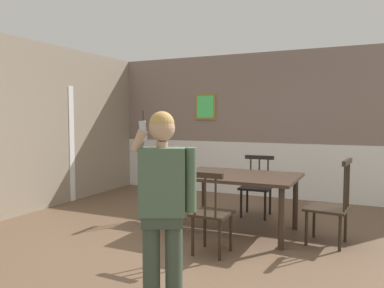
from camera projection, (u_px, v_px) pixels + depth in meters
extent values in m
plane|color=brown|center=(205.00, 246.00, 4.54)|extent=(7.11, 7.11, 0.00)
cube|color=gray|center=(270.00, 98.00, 7.27)|extent=(6.47, 0.12, 1.72)
cube|color=white|center=(269.00, 170.00, 7.38)|extent=(6.47, 0.14, 1.05)
cube|color=white|center=(269.00, 143.00, 7.31)|extent=(6.47, 0.05, 0.06)
cube|color=olive|center=(206.00, 107.00, 7.76)|extent=(0.44, 0.03, 0.52)
cube|color=#50E570|center=(205.00, 107.00, 7.75)|extent=(0.36, 0.01, 0.44)
cube|color=gray|center=(10.00, 127.00, 5.80)|extent=(0.12, 6.33, 2.77)
cube|color=white|center=(71.00, 144.00, 6.95)|extent=(0.06, 0.12, 2.10)
cube|color=#38281E|center=(238.00, 176.00, 5.06)|extent=(1.57, 1.11, 0.04)
cylinder|color=#38281E|center=(177.00, 207.00, 4.97)|extent=(0.07, 0.07, 0.73)
cylinder|color=#38281E|center=(281.00, 219.00, 4.39)|extent=(0.07, 0.07, 0.73)
cylinder|color=#38281E|center=(204.00, 194.00, 5.78)|extent=(0.07, 0.07, 0.73)
cylinder|color=#38281E|center=(295.00, 203.00, 5.20)|extent=(0.07, 0.07, 0.73)
cube|color=black|center=(256.00, 188.00, 5.89)|extent=(0.48, 0.48, 0.03)
cube|color=black|center=(259.00, 157.00, 6.06)|extent=(0.46, 0.06, 0.06)
cylinder|color=black|center=(268.00, 171.00, 6.02)|extent=(0.02, 0.02, 0.47)
cylinder|color=black|center=(259.00, 170.00, 6.07)|extent=(0.02, 0.02, 0.47)
cylinder|color=black|center=(251.00, 170.00, 6.12)|extent=(0.02, 0.02, 0.47)
cylinder|color=black|center=(265.00, 206.00, 5.67)|extent=(0.04, 0.04, 0.43)
cylinder|color=black|center=(241.00, 204.00, 5.81)|extent=(0.04, 0.04, 0.43)
cylinder|color=black|center=(270.00, 201.00, 6.01)|extent=(0.04, 0.04, 0.43)
cylinder|color=black|center=(247.00, 199.00, 6.15)|extent=(0.04, 0.04, 0.43)
cube|color=#2D2319|center=(212.00, 213.00, 4.27)|extent=(0.42, 0.42, 0.03)
cube|color=#2D2319|center=(205.00, 175.00, 4.07)|extent=(0.41, 0.05, 0.06)
cylinder|color=#2D2319|center=(195.00, 193.00, 4.14)|extent=(0.02, 0.02, 0.47)
cylinder|color=#2D2319|center=(205.00, 194.00, 4.09)|extent=(0.02, 0.02, 0.47)
cylinder|color=#2D2319|center=(216.00, 195.00, 4.03)|extent=(0.02, 0.02, 0.47)
cylinder|color=#2D2319|center=(205.00, 228.00, 4.51)|extent=(0.04, 0.04, 0.44)
cylinder|color=#2D2319|center=(231.00, 232.00, 4.36)|extent=(0.04, 0.04, 0.44)
cylinder|color=#2D2319|center=(192.00, 236.00, 4.22)|extent=(0.04, 0.04, 0.44)
cylinder|color=#2D2319|center=(220.00, 240.00, 4.07)|extent=(0.04, 0.04, 0.44)
cube|color=black|center=(164.00, 192.00, 5.56)|extent=(0.44, 0.44, 0.03)
cube|color=black|center=(152.00, 159.00, 5.62)|extent=(0.05, 0.43, 0.06)
cylinder|color=black|center=(157.00, 172.00, 5.75)|extent=(0.02, 0.02, 0.49)
cylinder|color=black|center=(152.00, 173.00, 5.63)|extent=(0.02, 0.02, 0.49)
cylinder|color=black|center=(147.00, 174.00, 5.52)|extent=(0.02, 0.02, 0.49)
cylinder|color=black|center=(179.00, 206.00, 5.66)|extent=(0.04, 0.04, 0.43)
cylinder|color=black|center=(168.00, 211.00, 5.35)|extent=(0.04, 0.04, 0.43)
cylinder|color=black|center=(160.00, 204.00, 5.81)|extent=(0.04, 0.04, 0.43)
cylinder|color=black|center=(147.00, 209.00, 5.50)|extent=(0.04, 0.04, 0.43)
cube|color=#2D2319|center=(327.00, 208.00, 4.60)|extent=(0.52, 0.52, 0.03)
cube|color=#2D2319|center=(347.00, 162.00, 4.45)|extent=(0.09, 0.48, 0.06)
cylinder|color=#2D2319|center=(345.00, 186.00, 4.35)|extent=(0.02, 0.02, 0.59)
cylinder|color=#2D2319|center=(347.00, 185.00, 4.47)|extent=(0.02, 0.02, 0.59)
cylinder|color=#2D2319|center=(349.00, 183.00, 4.59)|extent=(0.02, 0.02, 0.59)
cylinder|color=#2D2319|center=(306.00, 228.00, 4.55)|extent=(0.04, 0.04, 0.42)
cylinder|color=#2D2319|center=(314.00, 221.00, 4.88)|extent=(0.04, 0.04, 0.42)
cylinder|color=#2D2319|center=(340.00, 233.00, 4.36)|extent=(0.04, 0.04, 0.42)
cylinder|color=#2D2319|center=(346.00, 225.00, 4.68)|extent=(0.04, 0.04, 0.42)
cylinder|color=#3A493A|center=(174.00, 262.00, 3.05)|extent=(0.14, 0.14, 0.76)
cylinder|color=#3A493A|center=(151.00, 262.00, 3.05)|extent=(0.14, 0.14, 0.76)
cube|color=#3A493A|center=(162.00, 219.00, 3.03)|extent=(0.37, 0.31, 0.12)
cube|color=#4C664C|center=(162.00, 182.00, 3.01)|extent=(0.41, 0.34, 0.54)
cylinder|color=#4C664C|center=(191.00, 180.00, 3.01)|extent=(0.09, 0.09, 0.51)
cylinder|color=tan|center=(140.00, 141.00, 2.96)|extent=(0.14, 0.08, 0.19)
cylinder|color=tan|center=(162.00, 145.00, 2.98)|extent=(0.09, 0.09, 0.05)
sphere|color=tan|center=(162.00, 128.00, 2.98)|extent=(0.21, 0.21, 0.21)
sphere|color=tan|center=(162.00, 124.00, 2.97)|extent=(0.20, 0.20, 0.20)
cube|color=#B7B7BC|center=(143.00, 131.00, 2.94)|extent=(0.08, 0.06, 0.16)
cylinder|color=black|center=(143.00, 116.00, 2.94)|extent=(0.01, 0.01, 0.08)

